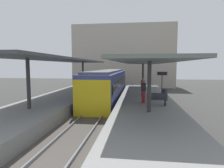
{
  "coord_description": "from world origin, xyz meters",
  "views": [
    {
      "loc": [
        3.08,
        -16.46,
        3.73
      ],
      "look_at": [
        0.67,
        2.26,
        1.99
      ],
      "focal_mm": 31.16,
      "sensor_mm": 36.0,
      "label": 1
    }
  ],
  "objects_px": {
    "platform_sign": "(162,78)",
    "litter_bin": "(165,94)",
    "commuter_train": "(108,85)",
    "platform_bench": "(157,99)",
    "passenger_mid_platform": "(143,87)",
    "passenger_near_bench": "(144,91)"
  },
  "relations": [
    {
      "from": "passenger_near_bench",
      "to": "litter_bin",
      "type": "bearing_deg",
      "value": 50.39
    },
    {
      "from": "passenger_near_bench",
      "to": "commuter_train",
      "type": "bearing_deg",
      "value": 119.53
    },
    {
      "from": "platform_sign",
      "to": "passenger_near_bench",
      "type": "relative_size",
      "value": 1.31
    },
    {
      "from": "platform_bench",
      "to": "passenger_near_bench",
      "type": "distance_m",
      "value": 1.28
    },
    {
      "from": "platform_bench",
      "to": "platform_sign",
      "type": "relative_size",
      "value": 0.63
    },
    {
      "from": "platform_sign",
      "to": "litter_bin",
      "type": "xyz_separation_m",
      "value": [
        0.05,
        -1.66,
        -1.22
      ]
    },
    {
      "from": "commuter_train",
      "to": "platform_sign",
      "type": "height_order",
      "value": "commuter_train"
    },
    {
      "from": "platform_sign",
      "to": "passenger_mid_platform",
      "type": "xyz_separation_m",
      "value": [
        -1.78,
        -0.88,
        -0.75
      ]
    },
    {
      "from": "platform_bench",
      "to": "commuter_train",
      "type": "bearing_deg",
      "value": 122.21
    },
    {
      "from": "commuter_train",
      "to": "passenger_near_bench",
      "type": "bearing_deg",
      "value": -60.47
    },
    {
      "from": "passenger_near_bench",
      "to": "platform_sign",
      "type": "bearing_deg",
      "value": 65.14
    },
    {
      "from": "commuter_train",
      "to": "passenger_mid_platform",
      "type": "xyz_separation_m",
      "value": [
        3.61,
        -3.28,
        0.14
      ]
    },
    {
      "from": "litter_bin",
      "to": "platform_bench",
      "type": "bearing_deg",
      "value": -107.41
    },
    {
      "from": "platform_sign",
      "to": "litter_bin",
      "type": "relative_size",
      "value": 2.76
    },
    {
      "from": "passenger_near_bench",
      "to": "passenger_mid_platform",
      "type": "bearing_deg",
      "value": 89.37
    },
    {
      "from": "commuter_train",
      "to": "passenger_near_bench",
      "type": "distance_m",
      "value": 7.25
    },
    {
      "from": "platform_sign",
      "to": "litter_bin",
      "type": "height_order",
      "value": "platform_sign"
    },
    {
      "from": "commuter_train",
      "to": "platform_sign",
      "type": "relative_size",
      "value": 7.17
    },
    {
      "from": "passenger_near_bench",
      "to": "passenger_mid_platform",
      "type": "height_order",
      "value": "passenger_near_bench"
    },
    {
      "from": "platform_bench",
      "to": "passenger_mid_platform",
      "type": "bearing_deg",
      "value": 102.82
    },
    {
      "from": "commuter_train",
      "to": "platform_bench",
      "type": "xyz_separation_m",
      "value": [
        4.48,
        -7.11,
        -0.26
      ]
    },
    {
      "from": "platform_sign",
      "to": "passenger_mid_platform",
      "type": "height_order",
      "value": "platform_sign"
    }
  ]
}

